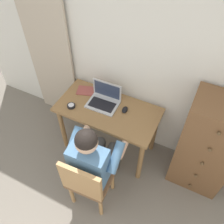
% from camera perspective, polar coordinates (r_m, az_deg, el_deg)
% --- Properties ---
extents(wall_back, '(4.80, 0.05, 2.50)m').
position_cam_1_polar(wall_back, '(2.50, 9.43, 11.53)').
color(wall_back, silver).
rests_on(wall_back, ground_plane).
extents(curtain_panel, '(0.63, 0.03, 2.15)m').
position_cam_1_polar(curtain_panel, '(3.07, -14.72, 14.25)').
color(curtain_panel, '#BCAD99').
rests_on(curtain_panel, ground_plane).
extents(desk, '(1.14, 0.57, 0.75)m').
position_cam_1_polar(desk, '(2.77, -0.94, -0.96)').
color(desk, olive).
rests_on(desk, ground_plane).
extents(dresser, '(0.56, 0.45, 1.24)m').
position_cam_1_polar(dresser, '(2.71, 21.43, -7.54)').
color(dresser, brown).
rests_on(dresser, ground_plane).
extents(chair, '(0.44, 0.42, 0.87)m').
position_cam_1_polar(chair, '(2.50, -5.75, -15.73)').
color(chair, brown).
rests_on(chair, ground_plane).
extents(person_seated, '(0.55, 0.60, 1.19)m').
position_cam_1_polar(person_seated, '(2.42, -4.07, -10.33)').
color(person_seated, '#4C4C4C').
rests_on(person_seated, ground_plane).
extents(laptop, '(0.35, 0.26, 0.24)m').
position_cam_1_polar(laptop, '(2.71, -1.87, 2.97)').
color(laptop, '#B7BABF').
rests_on(laptop, desk).
extents(computer_mouse, '(0.07, 0.11, 0.03)m').
position_cam_1_polar(computer_mouse, '(2.65, 3.04, 0.54)').
color(computer_mouse, black).
rests_on(computer_mouse, desk).
extents(desk_clock, '(0.09, 0.09, 0.03)m').
position_cam_1_polar(desk_clock, '(2.73, -9.57, 1.45)').
color(desk_clock, black).
rests_on(desk_clock, desk).
extents(notebook_pad, '(0.25, 0.21, 0.01)m').
position_cam_1_polar(notebook_pad, '(2.89, -6.09, 5.01)').
color(notebook_pad, '#994742').
rests_on(notebook_pad, desk).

